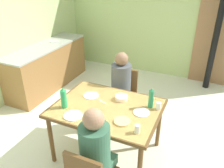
% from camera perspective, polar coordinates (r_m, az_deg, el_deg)
% --- Properties ---
extents(ground_plane, '(7.10, 7.10, 0.00)m').
position_cam_1_polar(ground_plane, '(3.58, -2.44, -13.17)').
color(ground_plane, silver).
extents(wall_back, '(4.45, 0.10, 2.61)m').
position_cam_1_polar(wall_back, '(5.39, 10.85, 16.04)').
color(wall_back, '#B6CF85').
rests_on(wall_back, ground_plane).
extents(wall_left, '(0.10, 4.10, 2.61)m').
position_cam_1_polar(wall_left, '(4.69, -23.20, 12.70)').
color(wall_left, '#B9CB89').
rests_on(wall_left, ground_plane).
extents(door_wooden, '(0.80, 0.05, 2.00)m').
position_cam_1_polar(door_wooden, '(5.24, 24.33, 10.35)').
color(door_wooden, '#966A44').
rests_on(door_wooden, ground_plane).
extents(stove_pipe_column, '(0.12, 0.12, 2.61)m').
position_cam_1_polar(stove_pipe_column, '(4.90, 24.93, 12.92)').
color(stove_pipe_column, black).
rests_on(stove_pipe_column, ground_plane).
extents(kitchen_counter, '(0.61, 2.04, 0.91)m').
position_cam_1_polar(kitchen_counter, '(4.99, -15.69, 4.28)').
color(kitchen_counter, olive).
rests_on(kitchen_counter, ground_plane).
extents(dining_table, '(1.32, 1.00, 0.76)m').
position_cam_1_polar(dining_table, '(2.91, -1.22, -6.89)').
color(dining_table, brown).
rests_on(dining_table, ground_plane).
extents(chair_far_diner, '(0.40, 0.40, 0.87)m').
position_cam_1_polar(chair_far_diner, '(3.71, 2.91, -2.13)').
color(chair_far_diner, brown).
rests_on(chair_far_diner, ground_plane).
extents(person_near_diner, '(0.30, 0.37, 0.77)m').
position_cam_1_polar(person_near_diner, '(2.28, -4.13, -15.42)').
color(person_near_diner, '#3B6B51').
rests_on(person_near_diner, ground_plane).
extents(person_far_diner, '(0.30, 0.37, 0.77)m').
position_cam_1_polar(person_far_diner, '(3.47, 2.19, 0.93)').
color(person_far_diner, '#475A5D').
rests_on(person_far_diner, ground_plane).
extents(water_bottle_green_near, '(0.07, 0.07, 0.27)m').
position_cam_1_polar(water_bottle_green_near, '(2.84, 9.70, -3.55)').
color(water_bottle_green_near, '#257E50').
rests_on(water_bottle_green_near, dining_table).
extents(water_bottle_green_far, '(0.08, 0.08, 0.27)m').
position_cam_1_polar(water_bottle_green_far, '(2.86, -11.93, -3.50)').
color(water_bottle_green_far, '#27A15C').
rests_on(water_bottle_green_far, dining_table).
extents(serving_bowl_center, '(0.17, 0.17, 0.05)m').
position_cam_1_polar(serving_bowl_center, '(3.01, 2.36, -3.43)').
color(serving_bowl_center, silver).
rests_on(serving_bowl_center, dining_table).
extents(dinner_plate_near_left, '(0.22, 0.22, 0.01)m').
position_cam_1_polar(dinner_plate_near_left, '(2.75, -9.67, -7.73)').
color(dinner_plate_near_left, white).
rests_on(dinner_plate_near_left, dining_table).
extents(dinner_plate_near_right, '(0.20, 0.20, 0.01)m').
position_cam_1_polar(dinner_plate_near_right, '(2.78, 7.36, -7.07)').
color(dinner_plate_near_right, white).
rests_on(dinner_plate_near_right, dining_table).
extents(dinner_plate_far_center, '(0.20, 0.20, 0.01)m').
position_cam_1_polar(dinner_plate_far_center, '(3.11, -5.24, -2.89)').
color(dinner_plate_far_center, white).
rests_on(dinner_plate_far_center, dining_table).
extents(drinking_glass_by_near_diner, '(0.06, 0.06, 0.10)m').
position_cam_1_polar(drinking_glass_by_near_diner, '(2.46, 6.31, -11.03)').
color(drinking_glass_by_near_diner, silver).
rests_on(drinking_glass_by_near_diner, dining_table).
extents(drinking_glass_by_far_diner, '(0.06, 0.06, 0.09)m').
position_cam_1_polar(drinking_glass_by_far_diner, '(2.86, 11.49, -5.37)').
color(drinking_glass_by_far_diner, silver).
rests_on(drinking_glass_by_far_diner, dining_table).
extents(bread_plate_sliced, '(0.19, 0.19, 0.02)m').
position_cam_1_polar(bread_plate_sliced, '(2.61, 2.54, -9.26)').
color(bread_plate_sliced, '#DBB77A').
rests_on(bread_plate_sliced, dining_table).
extents(cutlery_knife_near, '(0.14, 0.07, 0.00)m').
position_cam_1_polar(cutlery_knife_near, '(2.98, -2.50, -4.38)').
color(cutlery_knife_near, silver).
rests_on(cutlery_knife_near, dining_table).
extents(cutlery_fork_near, '(0.15, 0.06, 0.00)m').
position_cam_1_polar(cutlery_fork_near, '(2.72, -4.92, -7.85)').
color(cutlery_fork_near, silver).
rests_on(cutlery_fork_near, dining_table).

